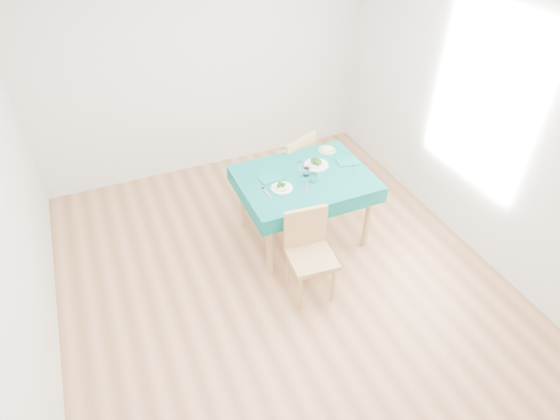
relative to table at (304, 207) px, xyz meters
name	(u,v)px	position (x,y,z in m)	size (l,w,h in m)	color
room_shell	(280,161)	(-0.47, -0.49, 0.97)	(4.02, 4.52, 2.73)	#8F5D3B
table	(304,207)	(0.00, 0.00, 0.00)	(1.28, 0.97, 0.76)	#075650
chair_near	(312,253)	(-0.28, -0.74, 0.12)	(0.40, 0.43, 0.99)	#AE8551
chair_far	(287,155)	(0.13, 0.72, 0.18)	(0.45, 0.49, 1.12)	#AE8551
bowl_near	(282,186)	(-0.28, -0.09, 0.41)	(0.21, 0.21, 0.06)	white
bowl_far	(316,162)	(0.19, 0.13, 0.42)	(0.25, 0.25, 0.08)	white
fork_near	(267,193)	(-0.44, -0.10, 0.38)	(0.03, 0.20, 0.00)	silver
knife_near	(307,187)	(-0.05, -0.16, 0.38)	(0.02, 0.21, 0.00)	silver
fork_far	(300,166)	(0.03, 0.19, 0.38)	(0.02, 0.17, 0.00)	silver
knife_far	(351,165)	(0.51, -0.01, 0.38)	(0.02, 0.21, 0.00)	silver
napkin_near	(271,178)	(-0.32, 0.09, 0.39)	(0.22, 0.15, 0.01)	#0B5F58
napkin_far	(348,162)	(0.52, 0.06, 0.39)	(0.22, 0.15, 0.01)	#0B5F58
tumbler_center	(306,172)	(0.02, 0.01, 0.42)	(0.07, 0.07, 0.08)	white
tumbler_side	(314,178)	(0.04, -0.11, 0.42)	(0.07, 0.07, 0.08)	white
side_plate	(327,150)	(0.42, 0.34, 0.38)	(0.19, 0.19, 0.01)	#8FBF5D
bread_slice	(327,149)	(0.42, 0.34, 0.40)	(0.11, 0.11, 0.02)	beige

